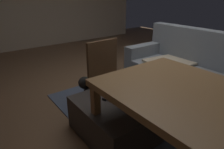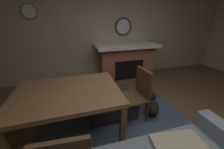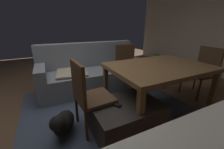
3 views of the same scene
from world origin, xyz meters
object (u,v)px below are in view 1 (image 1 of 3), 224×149
object	(u,v)px
couch	(197,76)
small_dog	(95,88)
ottoman_coffee_table	(114,119)
tv_remote	(108,97)
dining_table	(194,103)
dining_chair_west	(108,74)

from	to	relation	value
couch	small_dog	size ratio (longest dim) A/B	4.42
ottoman_coffee_table	small_dog	world-z (taller)	ottoman_coffee_table
tv_remote	small_dog	bearing A→B (deg)	137.83
couch	tv_remote	bearing A→B (deg)	-96.76
ottoman_coffee_table	small_dog	xyz separation A→B (m)	(-0.75, 0.24, -0.00)
small_dog	dining_table	bearing A→B (deg)	-0.26
small_dog	couch	bearing A→B (deg)	58.15
ottoman_coffee_table	dining_chair_west	world-z (taller)	dining_chair_west
tv_remote	dining_table	distance (m)	0.93
dining_table	small_dog	size ratio (longest dim) A/B	3.08
couch	dining_table	bearing A→B (deg)	-61.51
couch	tv_remote	distance (m)	1.49
couch	ottoman_coffee_table	size ratio (longest dim) A/B	2.50
couch	dining_chair_west	world-z (taller)	couch
ottoman_coffee_table	tv_remote	bearing A→B (deg)	169.99
tv_remote	ottoman_coffee_table	bearing A→B (deg)	-32.63
tv_remote	dining_table	xyz separation A→B (m)	(0.87, 0.21, 0.26)
couch	dining_chair_west	xyz separation A→B (m)	(-0.45, -1.28, 0.19)
dining_table	small_dog	distance (m)	1.55
ottoman_coffee_table	dining_table	distance (m)	0.90
couch	small_dog	distance (m)	1.50
ottoman_coffee_table	tv_remote	size ratio (longest dim) A/B	5.40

